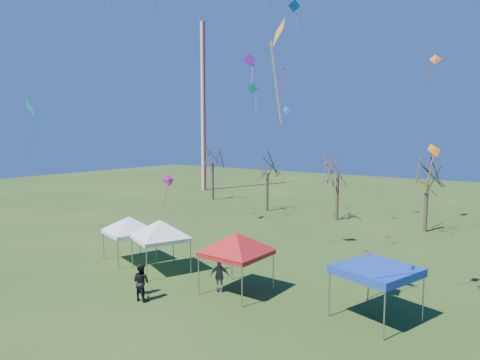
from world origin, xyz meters
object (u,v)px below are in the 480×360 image
object	(u,v)px
radio_mast	(203,107)
tree_0	(212,150)
tent_white_west	(129,220)
person_green	(141,279)
tree_3	(428,163)
person_grey	(220,276)
tree_1	(267,159)
tent_red	(236,236)
tree_2	(338,157)
tent_blue	(376,271)
tent_white_mid	(160,224)
person_dark	(141,282)

from	to	relation	value
radio_mast	tree_0	size ratio (longest dim) A/B	2.96
tent_white_west	person_green	distance (m)	6.67
tree_3	person_grey	bearing A→B (deg)	-104.73
tree_1	tent_red	bearing A→B (deg)	-61.77
tree_3	person_grey	xyz separation A→B (m)	(-5.75, -21.89, -5.18)
radio_mast	person_green	bearing A→B (deg)	-54.08
tree_3	person_green	world-z (taller)	tree_3
tent_red	person_green	size ratio (longest dim) A/B	2.72
tree_2	tree_0	bearing A→B (deg)	170.76
tree_1	person_grey	size ratio (longest dim) A/B	4.18
tree_2	tent_blue	bearing A→B (deg)	-62.76
radio_mast	tent_white_west	bearing A→B (deg)	-57.39
tent_red	tent_white_mid	bearing A→B (deg)	178.23
radio_mast	tree_3	xyz separation A→B (m)	(34.03, -9.96, -6.42)
person_dark	tent_white_mid	bearing A→B (deg)	-61.93
person_green	tree_3	bearing A→B (deg)	-103.94
tent_red	person_dark	world-z (taller)	tent_red
tent_blue	person_green	xyz separation A→B (m)	(-11.28, -4.22, -1.50)
tree_1	tent_red	xyz separation A→B (m)	(11.81, -22.00, -2.68)
radio_mast	tent_red	xyz separation A→B (m)	(29.05, -31.35, -9.38)
radio_mast	tree_0	bearing A→B (deg)	-42.77
radio_mast	tree_3	distance (m)	36.04
tent_white_mid	tent_blue	world-z (taller)	tent_white_mid
tent_blue	person_grey	bearing A→B (deg)	-169.18
tree_1	person_green	world-z (taller)	tree_1
tree_3	tent_red	world-z (taller)	tree_3
tent_white_mid	person_grey	bearing A→B (deg)	-7.34
person_dark	person_green	bearing A→B (deg)	-47.31
person_grey	person_green	xyz separation A→B (m)	(-3.27, -2.69, -0.10)
tree_3	person_dark	xyz separation A→B (m)	(-8.34, -25.18, -5.10)
tree_0	person_grey	world-z (taller)	tree_0
tree_1	tree_3	world-z (taller)	tree_3
tree_0	tent_white_mid	bearing A→B (deg)	-57.12
tree_1	radio_mast	bearing A→B (deg)	151.52
tree_3	tent_red	xyz separation A→B (m)	(-4.98, -21.40, -2.96)
tree_2	tent_white_mid	bearing A→B (deg)	-96.90
tree_3	person_green	distance (m)	26.71
tent_white_west	tent_blue	distance (m)	16.52
tree_1	person_dark	bearing A→B (deg)	-71.84
radio_mast	tree_2	size ratio (longest dim) A/B	3.06
radio_mast	tent_white_mid	world-z (taller)	radio_mast
person_green	tree_2	bearing A→B (deg)	-85.21
tree_0	tree_3	distance (m)	27.09
tree_0	tent_blue	world-z (taller)	tree_0
radio_mast	tree_3	size ratio (longest dim) A/B	3.16
tree_2	person_grey	xyz separation A→B (m)	(2.65, -22.22, -5.39)
tent_white_west	tent_white_mid	distance (m)	3.25
tent_red	tent_blue	xyz separation A→B (m)	(7.24, 1.04, -0.81)
tree_0	tent_white_west	world-z (taller)	tree_0
tent_blue	person_green	world-z (taller)	tent_blue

